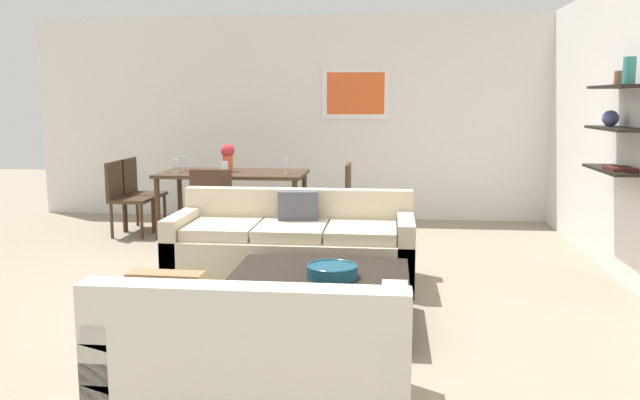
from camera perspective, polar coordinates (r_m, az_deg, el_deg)
The scene contains 17 objects.
ground_plane at distance 5.57m, azimuth -4.11°, elevation -7.89°, with size 18.00×18.00×0.00m, color gray.
back_wall_unit at distance 8.81m, azimuth 1.90°, elevation 7.17°, with size 8.40×0.09×2.70m.
right_wall_shelf_unit at distance 6.20m, azimuth 25.70°, elevation 5.64°, with size 0.34×8.20×2.70m.
sofa_beige at distance 5.80m, azimuth -2.36°, elevation -4.23°, with size 2.11×0.90×0.78m.
loveseat_white at distance 3.40m, azimuth -5.45°, elevation -13.76°, with size 1.49×0.90×0.78m.
coffee_table at distance 4.68m, azimuth -0.04°, elevation -8.70°, with size 1.25×1.04×0.38m.
decorative_bowl at distance 4.53m, azimuth 1.07°, elevation -6.15°, with size 0.36×0.36×0.09m.
dining_table at distance 7.80m, azimuth -7.55°, elevation 1.91°, with size 1.70×0.92×0.75m.
dining_chair_foot at distance 6.99m, azimuth -9.21°, elevation -0.34°, with size 0.44×0.44×0.88m.
dining_chair_left_near at distance 8.02m, azimuth -16.65°, elevation 0.56°, with size 0.44×0.44×0.88m.
dining_chair_right_near at distance 7.41m, azimuth 1.59°, elevation 0.28°, with size 0.44×0.44×0.88m.
dining_chair_left_far at distance 8.40m, azimuth -15.56°, elevation 0.96°, with size 0.44×0.44×0.88m.
wine_glass_left_far at distance 8.06m, azimuth -11.85°, elevation 3.36°, with size 0.07×0.07×0.17m.
wine_glass_right_near at distance 7.53m, azimuth -3.01°, elevation 3.27°, with size 0.07×0.07×0.18m.
wine_glass_foot at distance 7.39m, azimuth -8.31°, elevation 2.99°, with size 0.08×0.08×0.16m.
wine_glass_left_near at distance 7.85m, azimuth -12.36°, elevation 3.16°, with size 0.07×0.07×0.15m.
centerpiece_vase at distance 7.85m, azimuth -8.04°, elevation 3.83°, with size 0.16×0.16×0.33m.
Camera 1 is at (0.98, -5.25, 1.59)m, focal length 36.76 mm.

